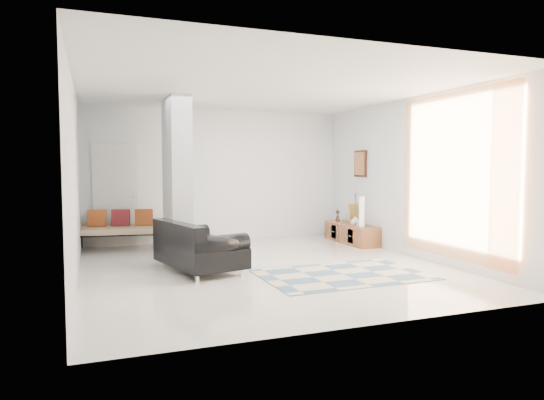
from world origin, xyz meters
name	(u,v)px	position (x,y,z in m)	size (l,w,h in m)	color
floor	(265,267)	(0.00, 0.00, 0.00)	(6.00, 6.00, 0.00)	white
ceiling	(265,88)	(0.00, 0.00, 2.80)	(6.00, 6.00, 0.00)	white
wall_back	(218,175)	(0.00, 3.00, 1.40)	(6.00, 6.00, 0.00)	white
wall_front	(367,186)	(0.00, -3.00, 1.40)	(6.00, 6.00, 0.00)	white
wall_left	(75,181)	(-2.75, 0.00, 1.40)	(6.00, 6.00, 0.00)	white
wall_right	(412,177)	(2.75, 0.00, 1.40)	(6.00, 6.00, 0.00)	white
partition_column	(177,177)	(-1.10, 1.60, 1.40)	(0.35, 1.20, 2.80)	#ADB2B4
hallway_door	(115,195)	(-2.10, 2.96, 1.02)	(0.85, 0.06, 2.04)	silver
curtain	(454,176)	(2.67, -1.15, 1.45)	(2.55, 2.55, 0.00)	#FF9643
wall_art	(360,164)	(2.72, 1.70, 1.65)	(0.04, 0.45, 0.55)	#3A190F
media_console	(351,233)	(2.52, 1.70, 0.21)	(0.45, 1.60, 0.80)	brown
loveseat	(196,248)	(-1.06, 0.14, 0.36)	(1.26, 1.73, 0.76)	silver
daybed	(128,228)	(-1.91, 2.48, 0.41)	(1.99, 1.09, 0.77)	black
area_rug	(343,275)	(0.90, -0.90, 0.01)	(2.41, 1.60, 0.01)	beige
cylinder_lamp	(362,211)	(2.50, 1.26, 0.70)	(0.11, 0.11, 0.59)	white
bronze_figurine	(338,216)	(2.47, 2.21, 0.52)	(0.12, 0.12, 0.24)	#331F16
vase	(355,220)	(2.47, 1.45, 0.50)	(0.19, 0.19, 0.19)	white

